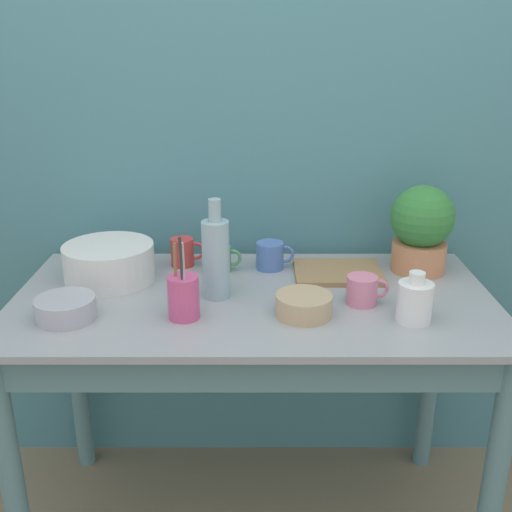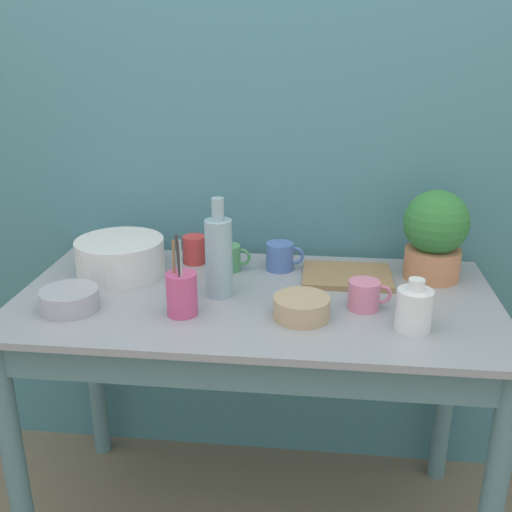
{
  "view_description": "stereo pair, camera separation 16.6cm",
  "coord_description": "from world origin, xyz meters",
  "px_view_note": "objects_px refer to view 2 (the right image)",
  "views": [
    {
      "loc": [
        0.01,
        -1.21,
        1.51
      ],
      "look_at": [
        0.0,
        0.35,
        0.94
      ],
      "focal_mm": 42.0,
      "sensor_mm": 36.0,
      "label": 1
    },
    {
      "loc": [
        0.17,
        -1.2,
        1.51
      ],
      "look_at": [
        0.0,
        0.35,
        0.94
      ],
      "focal_mm": 42.0,
      "sensor_mm": 36.0,
      "label": 2
    }
  ],
  "objects_px": {
    "potted_plant": "(435,233)",
    "mug_blue": "(280,256)",
    "bowl_small_steel": "(70,300)",
    "mug_green": "(229,258)",
    "bottle_tall": "(219,256)",
    "utensil_cup": "(182,293)",
    "bottle_short": "(414,308)",
    "bowl_wash_large": "(120,257)",
    "tray_board": "(347,276)",
    "mug_pink": "(365,295)",
    "bowl_small_tan": "(301,307)",
    "mug_red": "(195,250)"
  },
  "relations": [
    {
      "from": "potted_plant",
      "to": "mug_blue",
      "type": "bearing_deg",
      "value": 177.8
    },
    {
      "from": "potted_plant",
      "to": "bowl_small_steel",
      "type": "xyz_separation_m",
      "value": [
        -1.0,
        -0.34,
        -0.11
      ]
    },
    {
      "from": "potted_plant",
      "to": "mug_green",
      "type": "distance_m",
      "value": 0.63
    },
    {
      "from": "bottle_tall",
      "to": "utensil_cup",
      "type": "height_order",
      "value": "bottle_tall"
    },
    {
      "from": "bowl_small_steel",
      "to": "utensil_cup",
      "type": "height_order",
      "value": "utensil_cup"
    },
    {
      "from": "bottle_tall",
      "to": "bottle_short",
      "type": "height_order",
      "value": "bottle_tall"
    },
    {
      "from": "potted_plant",
      "to": "bowl_small_steel",
      "type": "bearing_deg",
      "value": -161.35
    },
    {
      "from": "bowl_wash_large",
      "to": "tray_board",
      "type": "distance_m",
      "value": 0.7
    },
    {
      "from": "bowl_small_steel",
      "to": "utensil_cup",
      "type": "relative_size",
      "value": 0.67
    },
    {
      "from": "bottle_short",
      "to": "mug_green",
      "type": "height_order",
      "value": "bottle_short"
    },
    {
      "from": "bottle_short",
      "to": "utensil_cup",
      "type": "height_order",
      "value": "utensil_cup"
    },
    {
      "from": "bowl_wash_large",
      "to": "mug_green",
      "type": "height_order",
      "value": "bowl_wash_large"
    },
    {
      "from": "bottle_short",
      "to": "bowl_small_steel",
      "type": "relative_size",
      "value": 0.86
    },
    {
      "from": "potted_plant",
      "to": "bowl_wash_large",
      "type": "distance_m",
      "value": 0.95
    },
    {
      "from": "mug_pink",
      "to": "bowl_wash_large",
      "type": "bearing_deg",
      "value": 166.97
    },
    {
      "from": "bottle_short",
      "to": "utensil_cup",
      "type": "distance_m",
      "value": 0.59
    },
    {
      "from": "bowl_wash_large",
      "to": "bottle_tall",
      "type": "height_order",
      "value": "bottle_tall"
    },
    {
      "from": "mug_pink",
      "to": "bowl_small_tan",
      "type": "bearing_deg",
      "value": -156.11
    },
    {
      "from": "bottle_tall",
      "to": "bowl_small_steel",
      "type": "bearing_deg",
      "value": -160.06
    },
    {
      "from": "potted_plant",
      "to": "bowl_wash_large",
      "type": "bearing_deg",
      "value": -175.46
    },
    {
      "from": "bowl_small_tan",
      "to": "bottle_tall",
      "type": "bearing_deg",
      "value": 153.24
    },
    {
      "from": "potted_plant",
      "to": "mug_blue",
      "type": "height_order",
      "value": "potted_plant"
    },
    {
      "from": "bowl_small_steel",
      "to": "mug_blue",
      "type": "bearing_deg",
      "value": 33.33
    },
    {
      "from": "bowl_wash_large",
      "to": "bottle_tall",
      "type": "xyz_separation_m",
      "value": [
        0.33,
        -0.12,
        0.06
      ]
    },
    {
      "from": "mug_blue",
      "to": "bowl_small_tan",
      "type": "xyz_separation_m",
      "value": [
        0.08,
        -0.34,
        -0.01
      ]
    },
    {
      "from": "mug_green",
      "to": "tray_board",
      "type": "xyz_separation_m",
      "value": [
        0.37,
        -0.03,
        -0.03
      ]
    },
    {
      "from": "bowl_wash_large",
      "to": "mug_green",
      "type": "xyz_separation_m",
      "value": [
        0.33,
        0.07,
        -0.01
      ]
    },
    {
      "from": "mug_red",
      "to": "mug_blue",
      "type": "bearing_deg",
      "value": -5.69
    },
    {
      "from": "mug_blue",
      "to": "tray_board",
      "type": "height_order",
      "value": "mug_blue"
    },
    {
      "from": "bowl_wash_large",
      "to": "bottle_short",
      "type": "relative_size",
      "value": 1.99
    },
    {
      "from": "bowl_small_tan",
      "to": "bowl_small_steel",
      "type": "height_order",
      "value": "same"
    },
    {
      "from": "mug_green",
      "to": "utensil_cup",
      "type": "relative_size",
      "value": 0.46
    },
    {
      "from": "bottle_tall",
      "to": "bowl_small_tan",
      "type": "relative_size",
      "value": 1.9
    },
    {
      "from": "bowl_small_tan",
      "to": "mug_blue",
      "type": "bearing_deg",
      "value": 103.39
    },
    {
      "from": "mug_blue",
      "to": "utensil_cup",
      "type": "distance_m",
      "value": 0.42
    },
    {
      "from": "bowl_small_tan",
      "to": "bowl_wash_large",
      "type": "bearing_deg",
      "value": 156.74
    },
    {
      "from": "mug_pink",
      "to": "potted_plant",
      "type": "bearing_deg",
      "value": 48.77
    },
    {
      "from": "bowl_wash_large",
      "to": "bowl_small_tan",
      "type": "bearing_deg",
      "value": -23.26
    },
    {
      "from": "bowl_wash_large",
      "to": "bowl_small_steel",
      "type": "height_order",
      "value": "bowl_wash_large"
    },
    {
      "from": "mug_blue",
      "to": "bowl_small_tan",
      "type": "distance_m",
      "value": 0.35
    },
    {
      "from": "mug_green",
      "to": "bowl_small_tan",
      "type": "bearing_deg",
      "value": -52.65
    },
    {
      "from": "bottle_short",
      "to": "mug_blue",
      "type": "distance_m",
      "value": 0.52
    },
    {
      "from": "bowl_small_steel",
      "to": "utensil_cup",
      "type": "distance_m",
      "value": 0.31
    },
    {
      "from": "mug_pink",
      "to": "tray_board",
      "type": "bearing_deg",
      "value": 100.54
    },
    {
      "from": "bowl_small_tan",
      "to": "tray_board",
      "type": "relative_size",
      "value": 0.56
    },
    {
      "from": "bottle_short",
      "to": "mug_pink",
      "type": "distance_m",
      "value": 0.16
    },
    {
      "from": "bowl_wash_large",
      "to": "bowl_small_tan",
      "type": "distance_m",
      "value": 0.62
    },
    {
      "from": "bottle_short",
      "to": "tray_board",
      "type": "distance_m",
      "value": 0.36
    },
    {
      "from": "bowl_wash_large",
      "to": "mug_pink",
      "type": "relative_size",
      "value": 2.3
    },
    {
      "from": "bottle_short",
      "to": "mug_red",
      "type": "bearing_deg",
      "value": 148.07
    }
  ]
}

